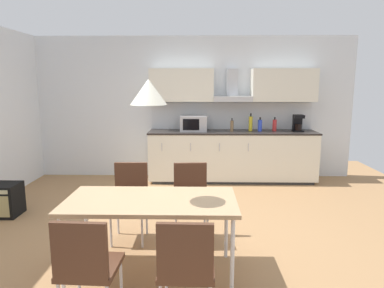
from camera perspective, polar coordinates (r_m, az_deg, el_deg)
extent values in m
cube|color=#9E754C|center=(4.19, -3.88, -15.12)|extent=(8.07, 8.09, 0.02)
cube|color=silver|center=(6.55, -1.93, 6.07)|extent=(6.46, 0.10, 2.64)
cube|color=#333333|center=(6.43, 6.58, -5.78)|extent=(2.89, 0.57, 0.05)
cube|color=silver|center=(6.32, 6.66, -1.90)|extent=(3.01, 0.62, 0.84)
cube|color=#282321|center=(6.25, 6.74, 2.00)|extent=(3.03, 0.64, 0.03)
cube|color=silver|center=(5.97, -5.05, -0.53)|extent=(0.01, 0.01, 0.14)
cube|color=silver|center=(5.94, -0.24, -0.54)|extent=(0.01, 0.01, 0.14)
cube|color=silver|center=(5.95, 4.59, -0.56)|extent=(0.01, 0.01, 0.14)
cube|color=silver|center=(6.00, 9.37, -0.57)|extent=(0.01, 0.01, 0.14)
cube|color=silver|center=(6.52, 6.53, 4.67)|extent=(3.01, 0.02, 0.50)
cube|color=silver|center=(6.31, -1.74, 9.78)|extent=(1.16, 0.34, 0.59)
cube|color=silver|center=(6.49, 15.04, 9.45)|extent=(1.16, 0.34, 0.59)
cube|color=#B7BABF|center=(6.32, 6.74, 7.50)|extent=(0.69, 0.40, 0.10)
cube|color=#B7BABF|center=(6.42, 6.70, 9.94)|extent=(0.20, 0.16, 0.54)
cube|color=#ADADB2|center=(6.20, 0.24, 3.45)|extent=(0.48, 0.34, 0.28)
cube|color=black|center=(6.03, -0.16, 3.26)|extent=(0.29, 0.01, 0.20)
cube|color=black|center=(6.47, 17.22, 2.11)|extent=(0.18, 0.18, 0.02)
cylinder|color=black|center=(6.45, 17.28, 2.72)|extent=(0.12, 0.12, 0.12)
cube|color=black|center=(6.51, 17.14, 3.41)|extent=(0.16, 0.08, 0.30)
cube|color=black|center=(6.43, 17.36, 4.40)|extent=(0.18, 0.16, 0.06)
cylinder|color=yellow|center=(6.33, 9.74, 3.36)|extent=(0.07, 0.07, 0.26)
cylinder|color=black|center=(6.31, 9.78, 4.80)|extent=(0.03, 0.03, 0.06)
cylinder|color=red|center=(6.41, 13.60, 3.05)|extent=(0.08, 0.08, 0.21)
cylinder|color=black|center=(6.40, 13.64, 4.17)|extent=(0.03, 0.03, 0.05)
cylinder|color=blue|center=(6.30, 11.26, 3.04)|extent=(0.07, 0.07, 0.21)
cylinder|color=black|center=(6.29, 11.30, 4.18)|extent=(0.03, 0.03, 0.05)
cylinder|color=brown|center=(6.19, 6.67, 2.98)|extent=(0.06, 0.06, 0.20)
cylinder|color=black|center=(6.17, 6.69, 4.09)|extent=(0.02, 0.02, 0.04)
cube|color=tan|center=(3.17, -6.86, -9.40)|extent=(1.55, 0.77, 0.04)
cylinder|color=silver|center=(3.21, -20.94, -16.91)|extent=(0.04, 0.04, 0.70)
cylinder|color=silver|center=(3.01, 6.74, -18.17)|extent=(0.04, 0.04, 0.70)
cylinder|color=silver|center=(3.76, -17.18, -12.60)|extent=(0.04, 0.04, 0.70)
cylinder|color=silver|center=(3.59, 5.72, -13.28)|extent=(0.04, 0.04, 0.70)
cube|color=#4C2D1E|center=(3.96, -10.48, -9.59)|extent=(0.40, 0.40, 0.04)
cube|color=#4C2D1E|center=(4.06, -10.08, -5.82)|extent=(0.38, 0.04, 0.40)
cylinder|color=silver|center=(3.86, -8.33, -13.80)|extent=(0.02, 0.02, 0.43)
cylinder|color=silver|center=(3.93, -13.37, -13.55)|extent=(0.02, 0.02, 0.43)
cylinder|color=silver|center=(4.17, -7.57, -11.93)|extent=(0.02, 0.02, 0.43)
cylinder|color=silver|center=(4.23, -12.23, -11.74)|extent=(0.02, 0.02, 0.43)
cube|color=#4C2D1E|center=(2.75, -16.50, -19.06)|extent=(0.42, 0.42, 0.04)
cube|color=#4C2D1E|center=(2.50, -18.24, -16.55)|extent=(0.38, 0.06, 0.40)
cylinder|color=silver|center=(3.05, -18.31, -21.04)|extent=(0.02, 0.02, 0.43)
cylinder|color=silver|center=(2.95, -11.71, -21.87)|extent=(0.02, 0.02, 0.43)
cube|color=#4C2D1E|center=(2.63, -0.89, -19.97)|extent=(0.41, 0.41, 0.04)
cube|color=#4C2D1E|center=(2.37, -1.15, -17.53)|extent=(0.38, 0.05, 0.40)
cylinder|color=silver|center=(2.91, -4.29, -22.19)|extent=(0.02, 0.02, 0.43)
cylinder|color=silver|center=(2.90, 2.96, -22.36)|extent=(0.02, 0.02, 0.43)
cube|color=#4C2D1E|center=(3.88, -0.17, -9.82)|extent=(0.43, 0.43, 0.04)
cube|color=#4C2D1E|center=(3.98, -0.30, -5.96)|extent=(0.38, 0.07, 0.40)
cylinder|color=silver|center=(3.82, 2.58, -13.95)|extent=(0.02, 0.02, 0.43)
cylinder|color=silver|center=(3.81, -2.68, -14.05)|extent=(0.02, 0.02, 0.43)
cylinder|color=silver|center=(4.13, 2.12, -12.04)|extent=(0.02, 0.02, 0.43)
cylinder|color=silver|center=(4.12, -2.70, -12.13)|extent=(0.02, 0.02, 0.43)
cube|color=black|center=(5.36, -29.37, -8.09)|extent=(0.52, 0.36, 0.44)
cone|color=silver|center=(3.00, -7.26, 8.60)|extent=(0.32, 0.32, 0.22)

